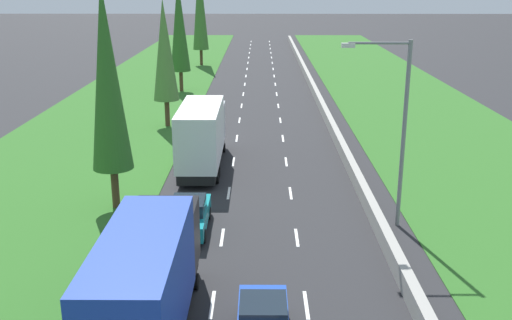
# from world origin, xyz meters

# --- Properties ---
(ground_plane) EXTENTS (300.00, 300.00, 0.00)m
(ground_plane) POSITION_xyz_m (0.00, 60.00, 0.00)
(ground_plane) COLOR #28282B
(ground_plane) RESTS_ON ground
(grass_verge_left) EXTENTS (14.00, 140.00, 0.04)m
(grass_verge_left) POSITION_xyz_m (-12.65, 60.00, 0.02)
(grass_verge_left) COLOR #2D6623
(grass_verge_left) RESTS_ON ground
(grass_verge_right) EXTENTS (14.00, 140.00, 0.04)m
(grass_verge_right) POSITION_xyz_m (14.35, 60.00, 0.02)
(grass_verge_right) COLOR #2D6623
(grass_verge_right) RESTS_ON ground
(median_barrier) EXTENTS (0.44, 120.00, 0.85)m
(median_barrier) POSITION_xyz_m (5.70, 60.00, 0.42)
(median_barrier) COLOR #9E9B93
(median_barrier) RESTS_ON ground
(lane_markings) EXTENTS (3.64, 116.00, 0.01)m
(lane_markings) POSITION_xyz_m (0.00, 60.00, 0.01)
(lane_markings) COLOR white
(lane_markings) RESTS_ON ground
(blue_box_truck_left_lane) EXTENTS (2.46, 9.40, 4.18)m
(blue_box_truck_left_lane) POSITION_xyz_m (-3.61, 18.69, 2.18)
(blue_box_truck_left_lane) COLOR black
(blue_box_truck_left_lane) RESTS_ON ground
(teal_sedan_left_lane) EXTENTS (1.82, 4.50, 1.64)m
(teal_sedan_left_lane) POSITION_xyz_m (-3.38, 27.80, 0.81)
(teal_sedan_left_lane) COLOR teal
(teal_sedan_left_lane) RESTS_ON ground
(white_box_truck_left_lane) EXTENTS (2.46, 9.40, 4.18)m
(white_box_truck_left_lane) POSITION_xyz_m (-3.65, 37.79, 2.18)
(white_box_truck_left_lane) COLOR black
(white_box_truck_left_lane) RESTS_ON ground
(poplar_tree_second) EXTENTS (2.09, 2.09, 11.70)m
(poplar_tree_second) POSITION_xyz_m (-7.59, 30.78, 6.90)
(poplar_tree_second) COLOR #4C3823
(poplar_tree_second) RESTS_ON ground
(poplar_tree_third) EXTENTS (2.06, 2.06, 10.20)m
(poplar_tree_third) POSITION_xyz_m (-7.57, 48.85, 6.15)
(poplar_tree_third) COLOR #4C3823
(poplar_tree_third) RESTS_ON ground
(poplar_tree_fourth) EXTENTS (2.10, 2.10, 11.90)m
(poplar_tree_fourth) POSITION_xyz_m (-8.43, 64.55, 7.00)
(poplar_tree_fourth) COLOR #4C3823
(poplar_tree_fourth) RESTS_ON ground
(poplar_tree_fifth) EXTENTS (2.16, 2.16, 14.60)m
(poplar_tree_fifth) POSITION_xyz_m (-8.19, 84.57, 8.35)
(poplar_tree_fifth) COLOR #4C3823
(poplar_tree_fifth) RESTS_ON ground
(street_light_mast) EXTENTS (3.20, 0.28, 9.00)m
(street_light_mast) POSITION_xyz_m (6.43, 28.53, 5.23)
(street_light_mast) COLOR gray
(street_light_mast) RESTS_ON ground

